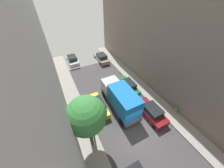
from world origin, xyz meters
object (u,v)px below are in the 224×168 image
(potted_plant_5, at_px, (176,109))
(parked_car_right_2, at_px, (151,112))
(street_tree_0, at_px, (86,116))
(potted_plant_3, at_px, (73,110))
(parked_car_right_3, at_px, (128,86))
(delivery_truck, at_px, (120,98))
(parked_car_left_3, at_px, (72,60))
(lamp_post, at_px, (92,127))
(parked_car_left_2, at_px, (97,106))
(parked_car_right_4, at_px, (102,58))

(potted_plant_5, bearing_deg, parked_car_right_2, 161.38)
(street_tree_0, height_order, potted_plant_3, street_tree_0)
(parked_car_right_3, bearing_deg, potted_plant_3, -175.71)
(parked_car_right_2, relative_size, delivery_truck, 0.64)
(parked_car_right_2, relative_size, street_tree_0, 0.67)
(street_tree_0, bearing_deg, delivery_truck, 30.18)
(parked_car_left_3, relative_size, lamp_post, 0.72)
(delivery_truck, bearing_deg, parked_car_left_2, 159.18)
(parked_car_right_2, height_order, lamp_post, lamp_post)
(parked_car_right_2, bearing_deg, parked_car_right_3, 90.00)
(parked_car_right_2, distance_m, potted_plant_3, 9.41)
(parked_car_left_3, relative_size, street_tree_0, 0.67)
(parked_car_right_4, bearing_deg, parked_car_right_3, -90.00)
(delivery_truck, xyz_separation_m, potted_plant_3, (-5.51, 1.81, -1.16))
(parked_car_right_3, relative_size, lamp_post, 0.72)
(lamp_post, bearing_deg, parked_car_left_3, 83.69)
(parked_car_left_3, relative_size, delivery_truck, 0.64)
(potted_plant_3, bearing_deg, parked_car_left_2, -15.60)
(street_tree_0, bearing_deg, parked_car_right_4, 63.10)
(lamp_post, bearing_deg, parked_car_right_3, 38.25)
(parked_car_left_3, height_order, parked_car_right_3, same)
(street_tree_0, distance_m, potted_plant_3, 6.25)
(parked_car_left_2, height_order, parked_car_right_4, same)
(parked_car_left_2, bearing_deg, parked_car_right_4, 63.75)
(parked_car_right_3, distance_m, potted_plant_3, 8.23)
(parked_car_left_3, bearing_deg, lamp_post, -96.31)
(potted_plant_3, bearing_deg, parked_car_right_4, 51.09)
(parked_car_right_2, relative_size, potted_plant_5, 4.98)
(potted_plant_5, bearing_deg, parked_car_right_4, 100.73)
(potted_plant_3, distance_m, lamp_post, 6.19)
(parked_car_left_3, relative_size, potted_plant_5, 4.98)
(parked_car_left_2, height_order, delivery_truck, delivery_truck)
(street_tree_0, bearing_deg, lamp_post, -70.55)
(parked_car_left_3, height_order, parked_car_right_4, same)
(parked_car_right_2, bearing_deg, parked_car_right_4, 90.00)
(potted_plant_5, bearing_deg, potted_plant_3, 153.39)
(parked_car_left_2, relative_size, lamp_post, 0.72)
(parked_car_right_4, xyz_separation_m, potted_plant_3, (-8.21, -10.17, -0.09))
(parked_car_right_2, distance_m, parked_car_right_3, 5.22)
(parked_car_left_2, bearing_deg, street_tree_0, -118.75)
(parked_car_left_3, distance_m, parked_car_right_3, 12.64)
(parked_car_left_2, xyz_separation_m, street_tree_0, (-2.09, -3.81, 4.08))
(delivery_truck, bearing_deg, parked_car_right_4, 77.30)
(parked_car_right_3, distance_m, lamp_post, 9.84)
(delivery_truck, xyz_separation_m, street_tree_0, (-4.79, -2.79, 3.01))
(parked_car_left_3, distance_m, parked_car_right_2, 17.50)
(parked_car_left_2, bearing_deg, lamp_post, -113.56)
(parked_car_left_3, bearing_deg, parked_car_right_4, -19.11)
(parked_car_right_4, relative_size, street_tree_0, 0.67)
(parked_car_right_3, relative_size, parked_car_right_4, 1.00)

